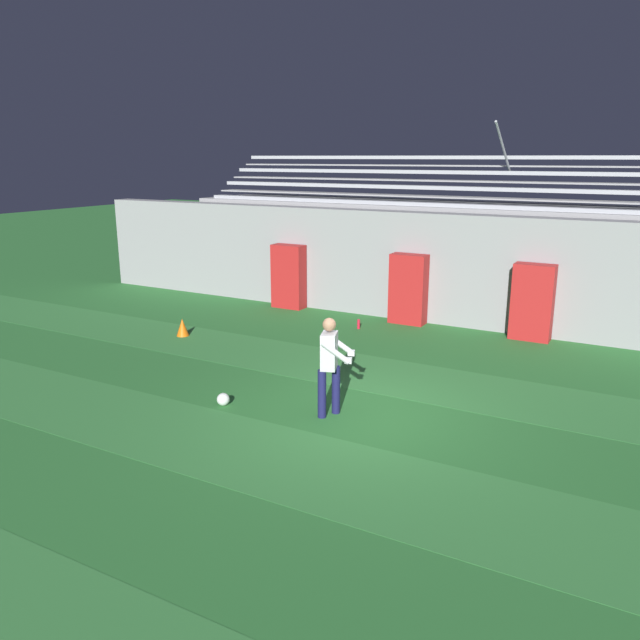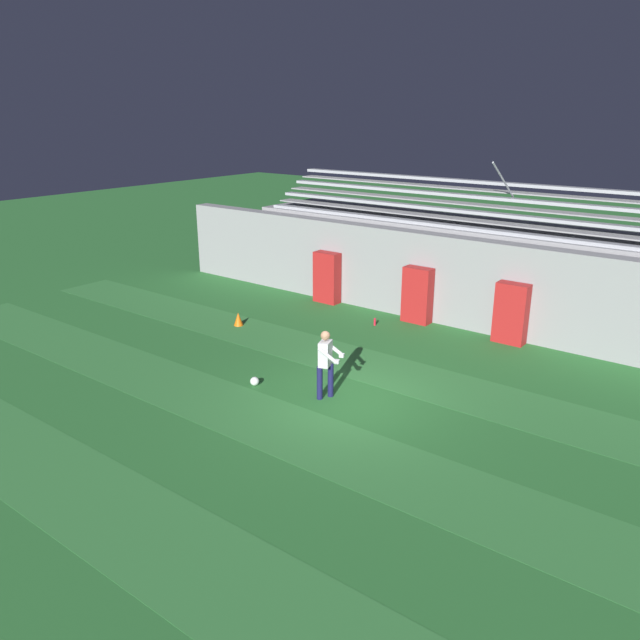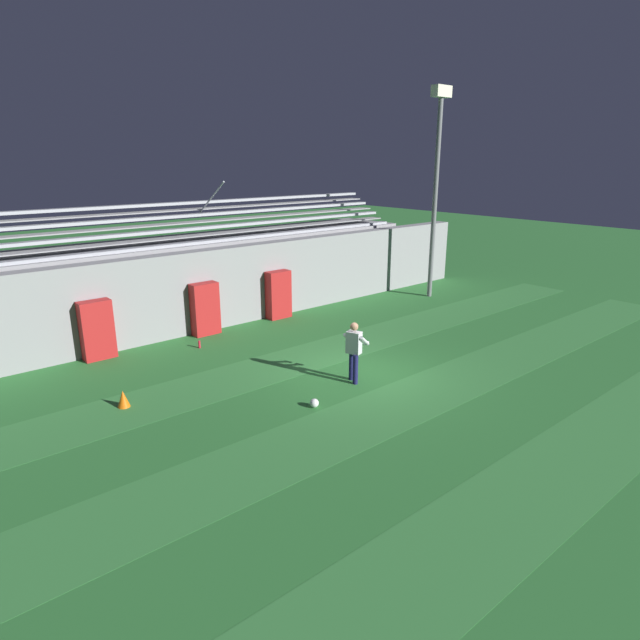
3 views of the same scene
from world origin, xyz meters
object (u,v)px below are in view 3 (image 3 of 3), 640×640
Objects in this scene: goalkeeper at (354,348)px; water_bottle at (199,344)px; padding_pillar_gate_left at (205,309)px; traffic_cone at (123,399)px; padding_pillar_far_left at (97,330)px; soccer_ball at (314,403)px; floodlight_pole at (437,169)px; padding_pillar_gate_right at (278,295)px.

goalkeeper is 5.51m from water_bottle.
traffic_cone is (-4.29, -3.73, -0.69)m from padding_pillar_gate_left.
padding_pillar_far_left is 8.14× the size of soccer_ball.
traffic_cone is at bearing -139.01° from padding_pillar_gate_left.
floodlight_pole is 12.11m from water_bottle.
padding_pillar_gate_left is 11.10m from floodlight_pole.
soccer_ball is (-0.77, -6.73, -0.79)m from padding_pillar_gate_left.
soccer_ball is at bearing -40.55° from traffic_cone.
padding_pillar_gate_right is at bearing 26.88° from traffic_cone.
padding_pillar_far_left is 3.85m from traffic_cone.
water_bottle is (3.43, 2.61, -0.09)m from traffic_cone.
goalkeeper reaches higher than water_bottle.
traffic_cone is (-3.52, 3.01, 0.10)m from soccer_ball.
goalkeeper is (1.04, -6.21, 0.06)m from padding_pillar_gate_left.
padding_pillar_gate_right and padding_pillar_far_left have the same top height.
goalkeeper is 5.93m from traffic_cone.
padding_pillar_gate_right is 8.14× the size of soccer_ball.
goalkeeper reaches higher than soccer_ball.
floodlight_pole is at bearing 8.55° from traffic_cone.
padding_pillar_far_left reaches higher than water_bottle.
floodlight_pole is 15.38m from traffic_cone.
water_bottle is (-3.93, -1.11, -0.78)m from padding_pillar_gate_right.
padding_pillar_far_left is 7.34m from soccer_ball.
floodlight_pole is 11.04m from goalkeeper.
goalkeeper is (-2.03, -6.21, 0.06)m from padding_pillar_gate_right.
padding_pillar_gate_left is 3.06m from padding_pillar_gate_right.
padding_pillar_far_left is 7.46× the size of water_bottle.
traffic_cone is at bearing 155.01° from goalkeeper.
floodlight_pole is (6.98, -1.57, 4.45)m from padding_pillar_gate_right.
padding_pillar_gate_right reaches higher than goalkeeper.
water_bottle is (-0.09, 5.62, 0.01)m from soccer_ball.
floodlight_pole is at bearing 27.25° from goalkeeper.
padding_pillar_far_left is at bearing 126.71° from goalkeeper.
padding_pillar_gate_left is 7.46× the size of water_bottle.
padding_pillar_gate_left is 8.14× the size of soccer_ball.
water_bottle is (-1.90, 5.10, -0.83)m from goalkeeper.
floodlight_pole is at bearing 25.51° from soccer_ball.
padding_pillar_gate_left is at bearing 40.99° from traffic_cone.
floodlight_pole reaches higher than padding_pillar_gate_left.
floodlight_pole is 35.55× the size of water_bottle.
padding_pillar_gate_left reaches higher than goalkeeper.
padding_pillar_gate_right is 6.66m from padding_pillar_far_left.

